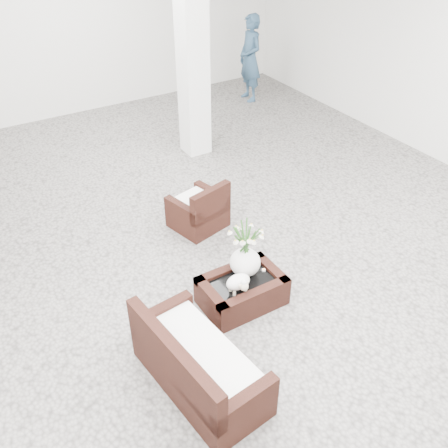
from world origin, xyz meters
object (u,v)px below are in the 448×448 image
armchair (198,204)px  topiary (193,105)px  loveseat (200,356)px  coffee_table (242,292)px

armchair → topiary: size_ratio=0.46×
topiary → loveseat: bearing=-118.1°
loveseat → topiary: bearing=-34.5°
coffee_table → loveseat: (-0.92, -0.71, 0.22)m
coffee_table → armchair: size_ratio=1.32×
coffee_table → topiary: topiary is taller
loveseat → coffee_table: bearing=-58.9°
armchair → topiary: bearing=-131.5°
coffee_table → topiary: (1.45, 3.74, 0.59)m
loveseat → topiary: (2.37, 4.45, 0.38)m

